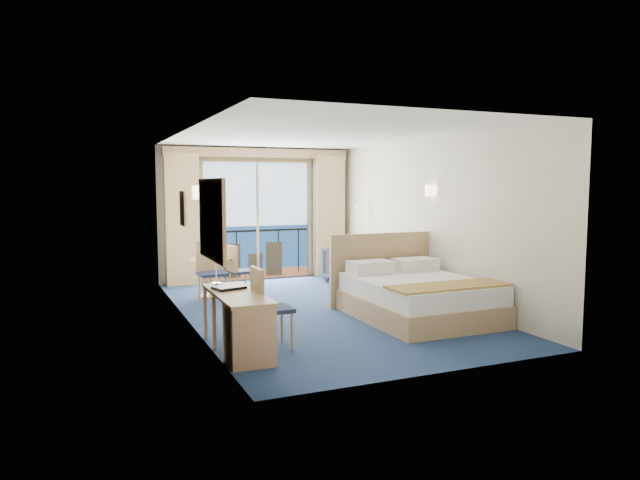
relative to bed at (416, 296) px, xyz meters
The scene contains 22 objects.
floor 1.57m from the bed, 137.61° to the left, with size 6.50×6.50×0.00m, color navy.
room_walls 2.11m from the bed, 137.61° to the left, with size 4.04×6.54×2.72m.
balcony_door 4.47m from the bed, 104.99° to the left, with size 2.36×0.03×2.52m.
curtain_left 4.99m from the bed, 123.16° to the left, with size 0.65×0.22×2.55m, color tan.
curtain_right 4.23m from the bed, 84.16° to the left, with size 0.65×0.22×2.55m, color tan.
pelmet 4.84m from the bed, 105.30° to the left, with size 3.80×0.25×0.18m, color tan.
mirror 3.37m from the bed, behind, with size 0.05×1.25×0.95m.
wall_print 3.67m from the bed, 154.46° to the left, with size 0.04×0.42×0.52m.
sconce_left 3.45m from the bed, behind, with size 0.18×0.18×0.18m, color beige.
sconce_right 1.94m from the bed, 47.46° to the left, with size 0.18×0.18×0.18m, color beige.
bed is the anchor object (origin of this frame).
nightstand 1.38m from the bed, 62.83° to the left, with size 0.44×0.42×0.57m, color tan.
phone 1.38m from the bed, 60.70° to the left, with size 0.18×0.14×0.08m, color silver.
armchair 3.32m from the bed, 82.71° to the left, with size 0.77×0.80×0.73m, color #494C58.
floor_lamp 3.36m from the bed, 77.84° to the left, with size 0.21×0.21×1.53m.
desk 3.05m from the bed, 160.07° to the right, with size 0.51×1.49×0.70m.
desk_chair 2.61m from the bed, 165.11° to the right, with size 0.44×0.43×0.98m.
folder 2.94m from the bed, behind, with size 0.35×0.26×0.03m, color black.
desk_lamp 3.07m from the bed, behind, with size 0.12×0.12×0.45m.
round_table 3.65m from the bed, 132.03° to the left, with size 0.75×0.75×0.67m.
table_chair_a 3.28m from the bed, 127.68° to the left, with size 0.46×0.46×0.90m.
table_chair_b 3.40m from the bed, 138.64° to the left, with size 0.47×0.48×1.03m.
Camera 1 is at (-3.40, -8.07, 1.96)m, focal length 32.00 mm.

